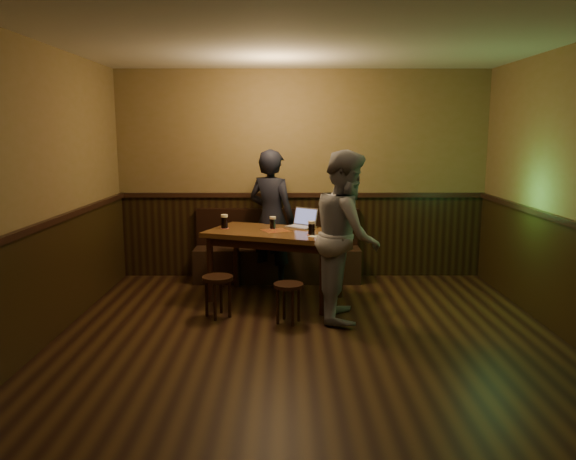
# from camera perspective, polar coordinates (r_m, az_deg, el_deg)

# --- Properties ---
(room) EXTENTS (5.04, 6.04, 2.84)m
(room) POSITION_cam_1_polar(r_m,az_deg,el_deg) (4.92, 2.30, 0.89)
(room) COLOR black
(room) RESTS_ON ground
(bench) EXTENTS (2.20, 0.50, 0.95)m
(bench) POSITION_cam_1_polar(r_m,az_deg,el_deg) (7.57, -1.10, -2.77)
(bench) COLOR black
(bench) RESTS_ON ground
(pub_table) EXTENTS (1.77, 1.37, 0.84)m
(pub_table) POSITION_cam_1_polar(r_m,az_deg,el_deg) (6.60, -1.25, -1.01)
(pub_table) COLOR #5B321A
(pub_table) RESTS_ON ground
(stool_left) EXTENTS (0.38, 0.38, 0.45)m
(stool_left) POSITION_cam_1_polar(r_m,az_deg,el_deg) (6.09, -7.15, -5.52)
(stool_left) COLOR black
(stool_left) RESTS_ON ground
(stool_right) EXTENTS (0.41, 0.41, 0.42)m
(stool_right) POSITION_cam_1_polar(r_m,az_deg,el_deg) (5.87, 0.04, -6.27)
(stool_right) COLOR black
(stool_right) RESTS_ON ground
(pint_left) EXTENTS (0.11, 0.11, 0.17)m
(pint_left) POSITION_cam_1_polar(r_m,az_deg,el_deg) (6.77, -6.48, 0.88)
(pint_left) COLOR maroon
(pint_left) RESTS_ON pub_table
(pint_mid) EXTENTS (0.10, 0.10, 0.15)m
(pint_mid) POSITION_cam_1_polar(r_m,az_deg,el_deg) (6.69, -1.56, 0.74)
(pint_mid) COLOR maroon
(pint_mid) RESTS_ON pub_table
(pint_right) EXTENTS (0.10, 0.10, 0.16)m
(pint_right) POSITION_cam_1_polar(r_m,az_deg,el_deg) (6.30, 2.40, 0.22)
(pint_right) COLOR maroon
(pint_right) RESTS_ON pub_table
(laptop) EXTENTS (0.42, 0.41, 0.23)m
(laptop) POSITION_cam_1_polar(r_m,az_deg,el_deg) (6.82, 1.49, 0.79)
(laptop) COLOR silver
(laptop) RESTS_ON pub_table
(menu) EXTENTS (0.27, 0.25, 0.00)m
(menu) POSITION_cam_1_polar(r_m,az_deg,el_deg) (6.21, 3.22, -0.66)
(menu) COLOR silver
(menu) RESTS_ON pub_table
(person_suit) EXTENTS (0.77, 0.68, 1.76)m
(person_suit) POSITION_cam_1_polar(r_m,az_deg,el_deg) (7.19, -1.67, 1.17)
(person_suit) COLOR black
(person_suit) RESTS_ON ground
(person_grey) EXTENTS (0.75, 0.93, 1.80)m
(person_grey) POSITION_cam_1_polar(r_m,az_deg,el_deg) (5.95, 5.99, -0.55)
(person_grey) COLOR gray
(person_grey) RESTS_ON ground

